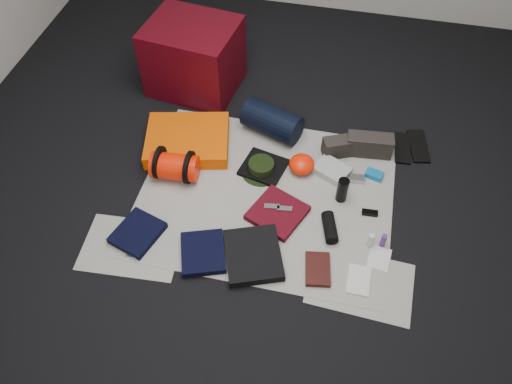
% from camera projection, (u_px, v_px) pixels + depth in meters
% --- Properties ---
extents(floor, '(4.50, 4.50, 0.02)m').
position_uv_depth(floor, '(266.00, 197.00, 3.21)').
color(floor, black).
rests_on(floor, ground).
extents(newspaper_mat, '(1.60, 1.30, 0.01)m').
position_uv_depth(newspaper_mat, '(266.00, 195.00, 3.20)').
color(newspaper_mat, '#BAB6AC').
rests_on(newspaper_mat, floor).
extents(newspaper_sheet_front_left, '(0.61, 0.44, 0.00)m').
position_uv_depth(newspaper_sheet_front_left, '(132.00, 247.00, 2.96)').
color(newspaper_sheet_front_left, '#BAB6AC').
rests_on(newspaper_sheet_front_left, floor).
extents(newspaper_sheet_front_right, '(0.60, 0.43, 0.00)m').
position_uv_depth(newspaper_sheet_front_right, '(360.00, 283.00, 2.81)').
color(newspaper_sheet_front_right, '#BAB6AC').
rests_on(newspaper_sheet_front_right, floor).
extents(red_cabinet, '(0.69, 0.60, 0.52)m').
position_uv_depth(red_cabinet, '(194.00, 57.00, 3.67)').
color(red_cabinet, '#4B050E').
rests_on(red_cabinet, floor).
extents(sleeping_pad, '(0.64, 0.57, 0.10)m').
position_uv_depth(sleeping_pad, '(188.00, 140.00, 3.43)').
color(sleeping_pad, '#F55802').
rests_on(sleeping_pad, newspaper_mat).
extents(stuff_sack, '(0.31, 0.20, 0.18)m').
position_uv_depth(stuff_sack, '(175.00, 167.00, 3.23)').
color(stuff_sack, '#F92004').
rests_on(stuff_sack, newspaper_mat).
extents(sack_strap_left, '(0.02, 0.22, 0.22)m').
position_uv_depth(sack_strap_left, '(160.00, 162.00, 3.23)').
color(sack_strap_left, black).
rests_on(sack_strap_left, newspaper_mat).
extents(sack_strap_right, '(0.02, 0.22, 0.22)m').
position_uv_depth(sack_strap_right, '(189.00, 167.00, 3.20)').
color(sack_strap_right, black).
rests_on(sack_strap_right, newspaper_mat).
extents(navy_duffel, '(0.45, 0.34, 0.21)m').
position_uv_depth(navy_duffel, '(272.00, 121.00, 3.47)').
color(navy_duffel, black).
rests_on(navy_duffel, newspaper_mat).
extents(boonie_brim, '(0.29, 0.29, 0.01)m').
position_uv_depth(boonie_brim, '(261.00, 171.00, 3.32)').
color(boonie_brim, black).
rests_on(boonie_brim, newspaper_mat).
extents(boonie_crown, '(0.17, 0.17, 0.08)m').
position_uv_depth(boonie_crown, '(261.00, 167.00, 3.29)').
color(boonie_crown, black).
rests_on(boonie_crown, boonie_brim).
extents(hiking_boot_left, '(0.29, 0.20, 0.14)m').
position_uv_depth(hiking_boot_left, '(343.00, 146.00, 3.37)').
color(hiking_boot_left, '#2D2723').
rests_on(hiking_boot_left, newspaper_mat).
extents(hiking_boot_right, '(0.32, 0.14, 0.15)m').
position_uv_depth(hiking_boot_right, '(369.00, 145.00, 3.37)').
color(hiking_boot_right, '#2D2723').
rests_on(hiking_boot_right, newspaper_mat).
extents(flip_flop_left, '(0.12, 0.29, 0.02)m').
position_uv_depth(flip_flop_left, '(402.00, 148.00, 3.45)').
color(flip_flop_left, black).
rests_on(flip_flop_left, floor).
extents(flip_flop_right, '(0.17, 0.32, 0.02)m').
position_uv_depth(flip_flop_right, '(418.00, 146.00, 3.46)').
color(flip_flop_right, black).
rests_on(flip_flop_right, floor).
extents(trousers_navy_a, '(0.32, 0.34, 0.04)m').
position_uv_depth(trousers_navy_a, '(138.00, 233.00, 2.99)').
color(trousers_navy_a, black).
rests_on(trousers_navy_a, newspaper_mat).
extents(trousers_navy_b, '(0.33, 0.35, 0.04)m').
position_uv_depth(trousers_navy_b, '(203.00, 253.00, 2.91)').
color(trousers_navy_b, black).
rests_on(trousers_navy_b, newspaper_mat).
extents(trousers_charcoal, '(0.42, 0.45, 0.06)m').
position_uv_depth(trousers_charcoal, '(253.00, 255.00, 2.89)').
color(trousers_charcoal, black).
rests_on(trousers_charcoal, newspaper_mat).
extents(black_tshirt, '(0.32, 0.31, 0.03)m').
position_uv_depth(black_tshirt, '(263.00, 167.00, 3.33)').
color(black_tshirt, black).
rests_on(black_tshirt, newspaper_mat).
extents(red_shirt, '(0.40, 0.40, 0.04)m').
position_uv_depth(red_shirt, '(277.00, 213.00, 3.09)').
color(red_shirt, '#4C0812').
rests_on(red_shirt, newspaper_mat).
extents(orange_stuff_sack, '(0.20, 0.20, 0.11)m').
position_uv_depth(orange_stuff_sack, '(302.00, 164.00, 3.29)').
color(orange_stuff_sack, '#F92004').
rests_on(orange_stuff_sack, newspaper_mat).
extents(first_aid_pouch, '(0.27, 0.24, 0.05)m').
position_uv_depth(first_aid_pouch, '(332.00, 170.00, 3.29)').
color(first_aid_pouch, '#9BA39B').
rests_on(first_aid_pouch, newspaper_mat).
extents(water_bottle, '(0.08, 0.08, 0.18)m').
position_uv_depth(water_bottle, '(342.00, 190.00, 3.11)').
color(water_bottle, black).
rests_on(water_bottle, newspaper_mat).
extents(speaker, '(0.13, 0.21, 0.08)m').
position_uv_depth(speaker, '(330.00, 227.00, 3.00)').
color(speaker, black).
rests_on(speaker, newspaper_mat).
extents(compact_camera, '(0.10, 0.06, 0.04)m').
position_uv_depth(compact_camera, '(357.00, 179.00, 3.26)').
color(compact_camera, '#B2B3B7').
rests_on(compact_camera, newspaper_mat).
extents(cyan_case, '(0.13, 0.10, 0.04)m').
position_uv_depth(cyan_case, '(374.00, 175.00, 3.28)').
color(cyan_case, '#10649B').
rests_on(cyan_case, newspaper_mat).
extents(toiletry_purple, '(0.04, 0.04, 0.10)m').
position_uv_depth(toiletry_purple, '(383.00, 240.00, 2.93)').
color(toiletry_purple, '#4F267C').
rests_on(toiletry_purple, newspaper_mat).
extents(toiletry_clear, '(0.04, 0.04, 0.11)m').
position_uv_depth(toiletry_clear, '(371.00, 240.00, 2.92)').
color(toiletry_clear, silver).
rests_on(toiletry_clear, newspaper_mat).
extents(paperback_book, '(0.17, 0.24, 0.03)m').
position_uv_depth(paperback_book, '(318.00, 269.00, 2.85)').
color(paperback_book, black).
rests_on(paperback_book, newspaper_mat).
extents(map_booklet, '(0.13, 0.19, 0.01)m').
position_uv_depth(map_booklet, '(359.00, 280.00, 2.82)').
color(map_booklet, silver).
rests_on(map_booklet, newspaper_mat).
extents(map_printout, '(0.14, 0.17, 0.01)m').
position_uv_depth(map_printout, '(379.00, 258.00, 2.91)').
color(map_printout, silver).
rests_on(map_printout, newspaper_mat).
extents(sunglasses, '(0.10, 0.04, 0.02)m').
position_uv_depth(sunglasses, '(370.00, 213.00, 3.10)').
color(sunglasses, black).
rests_on(sunglasses, newspaper_mat).
extents(key_cluster, '(0.07, 0.07, 0.01)m').
position_uv_depth(key_cluster, '(133.00, 253.00, 2.93)').
color(key_cluster, '#B2B3B7').
rests_on(key_cluster, newspaper_mat).
extents(tape_roll, '(0.05, 0.05, 0.03)m').
position_uv_depth(tape_roll, '(267.00, 161.00, 3.32)').
color(tape_roll, beige).
rests_on(tape_roll, black_tshirt).
extents(energy_bar_a, '(0.10, 0.05, 0.01)m').
position_uv_depth(energy_bar_a, '(272.00, 206.00, 3.08)').
color(energy_bar_a, '#B2B3B7').
rests_on(energy_bar_a, red_shirt).
extents(energy_bar_b, '(0.10, 0.05, 0.01)m').
position_uv_depth(energy_bar_b, '(285.00, 209.00, 3.07)').
color(energy_bar_b, '#B2B3B7').
rests_on(energy_bar_b, red_shirt).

